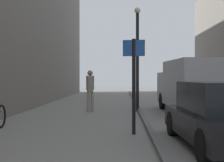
{
  "coord_description": "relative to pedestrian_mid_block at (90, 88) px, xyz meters",
  "views": [
    {
      "loc": [
        0.8,
        -1.71,
        1.56
      ],
      "look_at": [
        0.3,
        14.14,
        1.37
      ],
      "focal_mm": 52.62,
      "sensor_mm": 36.0,
      "label": 1
    }
  ],
  "objects": [
    {
      "name": "delivery_van",
      "position": [
        4.42,
        -0.46,
        0.15
      ],
      "size": [
        2.36,
        5.36,
        2.27
      ],
      "rotation": [
        0.0,
        0.0,
        0.08
      ],
      "color": "#B7B7BC",
      "rests_on": "ground_plane"
    },
    {
      "name": "parked_car",
      "position": [
        3.67,
        -7.32,
        -0.37
      ],
      "size": [
        2.0,
        4.28,
        1.45
      ],
      "rotation": [
        0.0,
        0.0,
        0.05
      ],
      "color": "black",
      "rests_on": "ground_plane"
    },
    {
      "name": "kerb_strip",
      "position": [
        2.23,
        -0.98,
        -1.02
      ],
      "size": [
        0.16,
        40.0,
        0.12
      ],
      "primitive_type": "cube",
      "color": "#615F5B",
      "rests_on": "ground_plane"
    },
    {
      "name": "lamp_post",
      "position": [
        2.14,
        0.37,
        1.65
      ],
      "size": [
        0.28,
        0.28,
        4.76
      ],
      "color": "black",
      "rests_on": "ground_plane"
    },
    {
      "name": "pedestrian_mid_block",
      "position": [
        0.0,
        0.0,
        0.0
      ],
      "size": [
        0.35,
        0.28,
        1.87
      ],
      "rotation": [
        0.0,
        0.0,
        3.51
      ],
      "color": "gray",
      "rests_on": "ground_plane"
    },
    {
      "name": "ground_plane",
      "position": [
        0.65,
        -0.98,
        -1.08
      ],
      "size": [
        80.0,
        80.0,
        0.0
      ],
      "primitive_type": "plane",
      "color": "gray"
    },
    {
      "name": "street_sign_post",
      "position": [
        1.76,
        -5.77,
        0.47
      ],
      "size": [
        0.6,
        0.1,
        2.6
      ],
      "rotation": [
        0.0,
        0.0,
        3.02
      ],
      "color": "black",
      "rests_on": "ground_plane"
    }
  ]
}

